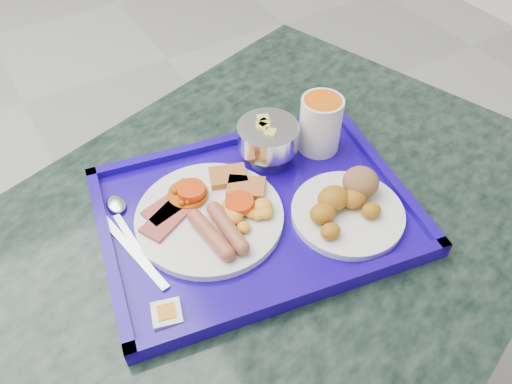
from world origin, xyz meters
TOP-DOWN VIEW (x-y plane):
  - table at (0.85, -0.93)m, footprint 1.27×1.04m
  - tray at (0.88, -0.90)m, footprint 0.52×0.42m
  - main_plate at (0.82, -0.88)m, footprint 0.22×0.22m
  - bread_plate at (1.00, -0.98)m, footprint 0.17×0.17m
  - fruit_bowl at (0.96, -0.81)m, footprint 0.10×0.10m
  - juice_cup at (1.05, -0.83)m, footprint 0.07×0.07m
  - spoon at (0.70, -0.81)m, footprint 0.03×0.17m
  - knife at (0.69, -0.87)m, footprint 0.04×0.18m
  - jam_packet at (0.69, -1.00)m, footprint 0.05×0.05m

SIDE VIEW (x-z plane):
  - table at x=0.85m, z-range 0.17..0.86m
  - tray at x=0.88m, z-range 0.68..0.71m
  - knife at x=0.69m, z-range 0.70..0.71m
  - spoon at x=0.70m, z-range 0.70..0.71m
  - jam_packet at x=0.69m, z-range 0.70..0.72m
  - main_plate at x=0.82m, z-range 0.70..0.73m
  - bread_plate at x=1.00m, z-range 0.69..0.75m
  - fruit_bowl at x=0.96m, z-range 0.71..0.78m
  - juice_cup at x=1.05m, z-range 0.71..0.81m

